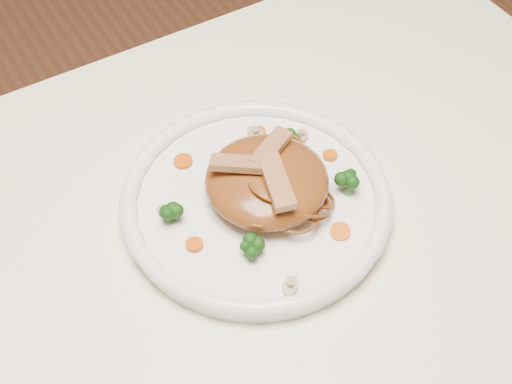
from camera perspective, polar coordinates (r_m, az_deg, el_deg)
table at (r=0.86m, az=-3.40°, el=-11.11°), size 1.20×0.80×0.75m
plate at (r=0.83m, az=-0.00°, el=-0.97°), size 0.31×0.31×0.02m
noodle_mound at (r=0.81m, az=0.85°, el=0.89°), size 0.17×0.17×0.04m
chicken_a at (r=0.80m, az=1.16°, el=3.44°), size 0.07×0.05×0.01m
chicken_b at (r=0.79m, az=-1.34°, el=2.22°), size 0.06×0.05×0.01m
chicken_c at (r=0.77m, az=1.63°, el=0.83°), size 0.04×0.08×0.01m
broccoli_0 at (r=0.86m, az=2.79°, el=4.15°), size 0.03×0.03×0.03m
broccoli_1 at (r=0.80m, az=-6.79°, el=-1.37°), size 0.03×0.03×0.03m
broccoli_2 at (r=0.77m, az=-0.37°, el=-4.31°), size 0.02×0.02×0.03m
broccoli_3 at (r=0.83m, az=7.29°, el=0.80°), size 0.03×0.03×0.03m
carrot_0 at (r=0.89m, az=0.19°, el=4.68°), size 0.02×0.02×0.00m
carrot_1 at (r=0.79m, az=-4.83°, el=-4.11°), size 0.02×0.02×0.00m
carrot_2 at (r=0.87m, az=5.80°, el=2.87°), size 0.02×0.02×0.00m
carrot_3 at (r=0.86m, az=-5.71°, el=2.41°), size 0.03×0.03×0.00m
carrot_4 at (r=0.80m, az=6.59°, el=-3.09°), size 0.02×0.02×0.00m
mushroom_0 at (r=0.75m, az=2.71°, el=-7.36°), size 0.03×0.03×0.01m
mushroom_1 at (r=0.89m, az=3.59°, el=4.36°), size 0.03×0.03×0.01m
mushroom_2 at (r=0.82m, az=-7.03°, el=-1.53°), size 0.03×0.03×0.01m
mushroom_3 at (r=0.89m, az=-0.02°, el=4.54°), size 0.03×0.03×0.01m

